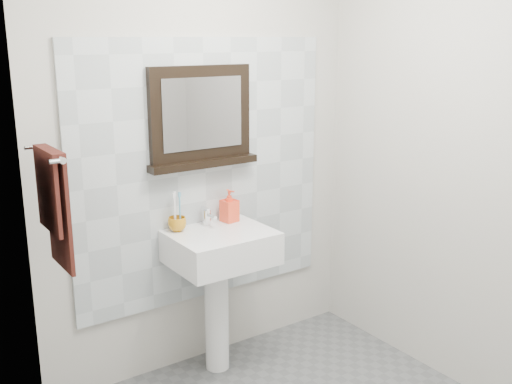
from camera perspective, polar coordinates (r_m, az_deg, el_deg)
back_wall at (r=3.43m, az=-5.04°, el=3.56°), size 2.00×0.01×2.50m
left_wall at (r=2.05m, az=-14.10°, el=-4.42°), size 0.01×2.20×2.50m
right_wall at (r=3.29m, az=20.43°, el=2.23°), size 0.01×2.20×2.50m
splashback at (r=3.44m, az=-4.90°, el=1.89°), size 1.60×0.02×1.50m
pedestal_sink at (r=3.38m, az=-3.45°, el=-6.71°), size 0.55×0.44×0.96m
toothbrush_cup at (r=3.33m, az=-7.52°, el=-3.05°), size 0.12×0.12×0.08m
toothbrushes at (r=3.31m, az=-7.58°, el=-1.68°), size 0.05×0.04×0.21m
soap_dispenser at (r=3.46m, az=-2.55°, el=-1.31°), size 0.10×0.10×0.19m
framed_mirror at (r=3.34m, az=-5.29°, el=6.92°), size 0.66×0.11×0.56m
towel_bar at (r=2.75m, az=-19.18°, el=3.49°), size 0.07×0.40×0.03m
hand_towel at (r=2.80m, az=-18.68°, el=-0.71°), size 0.06×0.30×0.55m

